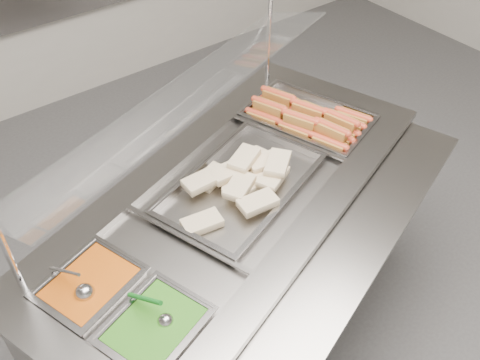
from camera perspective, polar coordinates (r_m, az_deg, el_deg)
ground at (r=2.45m, az=5.46°, el=-18.57°), size 6.00×6.00×0.00m
steam_counter at (r=2.23m, az=-0.66°, el=-8.75°), size 1.84×1.24×0.81m
tray_rail at (r=1.82m, az=11.36°, el=-7.79°), size 1.61×0.81×0.05m
sneeze_guard at (r=1.82m, az=-6.00°, el=8.73°), size 1.49×0.72×0.40m
pan_hotdogs at (r=2.33m, az=7.21°, el=6.07°), size 0.45×0.57×0.09m
pan_wraps at (r=1.98m, az=0.15°, el=-0.80°), size 0.69×0.54×0.06m
pan_beans at (r=1.75m, az=-15.52°, el=-11.24°), size 0.32×0.29×0.09m
pan_peas at (r=1.62m, az=-8.95°, el=-15.71°), size 0.32×0.29×0.09m
hotdogs_in_buns at (r=2.28m, az=7.18°, el=6.55°), size 0.40×0.50×0.10m
tortilla_wraps at (r=1.96m, az=0.16°, el=0.18°), size 0.51×0.34×0.09m
ladle at (r=1.70m, az=-16.36°, el=-11.37°), size 0.08×0.17×0.13m
serving_spoon at (r=1.59m, az=-8.35°, el=-14.29°), size 0.08×0.16×0.12m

